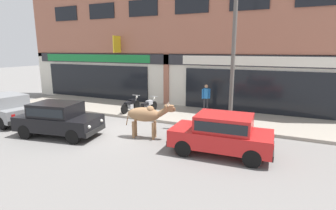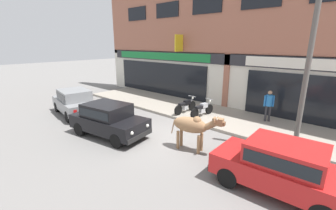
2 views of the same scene
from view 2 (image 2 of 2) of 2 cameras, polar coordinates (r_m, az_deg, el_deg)
ground_plane at (r=10.11m, az=-2.23°, el=-7.92°), size 90.00×90.00×0.00m
sidewalk at (r=13.11m, az=10.26°, el=-2.26°), size 19.00×3.72×0.14m
shop_building at (r=14.39m, az=16.01°, el=18.90°), size 23.00×1.40×10.39m
cow at (r=8.55m, az=6.22°, el=-5.24°), size 2.13×0.82×1.61m
car_0 at (r=13.91m, az=-22.64°, el=0.98°), size 3.78×2.15×1.46m
car_1 at (r=10.25m, az=-14.93°, el=-3.25°), size 3.78×2.14×1.46m
car_2 at (r=7.03m, az=26.87°, el=-13.49°), size 3.67×1.74×1.46m
motorcycle_0 at (r=12.86m, az=4.46°, el=-0.28°), size 0.52×1.81×0.88m
motorcycle_1 at (r=12.35m, az=8.69°, el=-1.09°), size 0.52×1.81×0.88m
pedestrian at (r=12.33m, az=24.25°, el=0.54°), size 0.42×0.33×1.60m
utility_pole at (r=9.29m, az=32.11°, el=9.20°), size 0.18×0.18×6.47m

